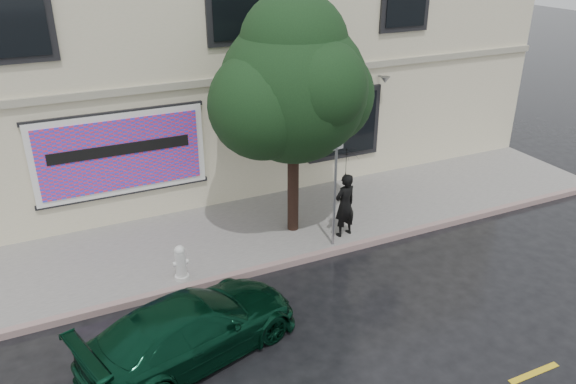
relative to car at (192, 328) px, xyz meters
name	(u,v)px	position (x,y,z in m)	size (l,w,h in m)	color
ground	(328,298)	(3.07, 0.50, -0.60)	(90.00, 90.00, 0.00)	black
sidewalk	(268,228)	(3.07, 3.75, -0.52)	(20.00, 3.50, 0.15)	gray
curb	(297,261)	(3.07, 2.00, -0.52)	(20.00, 0.18, 0.16)	gray
building	(195,54)	(3.07, 9.50, 2.90)	(20.00, 8.12, 7.00)	beige
billboard	(121,154)	(-0.13, 5.42, 1.46)	(4.30, 0.16, 2.20)	white
car	(192,328)	(0.00, 0.00, 0.00)	(1.81, 4.11, 1.20)	black
pedestrian	(345,205)	(4.61, 2.51, 0.37)	(0.60, 0.39, 1.64)	black
umbrella	(347,162)	(4.61, 2.51, 1.51)	(0.87, 0.87, 0.64)	black
street_tree	(293,90)	(3.59, 3.33, 3.16)	(3.42, 3.42, 5.33)	black
fire_hydrant	(181,263)	(0.41, 2.30, -0.05)	(0.34, 0.32, 0.82)	silver
sign_pole	(335,178)	(4.13, 2.20, 1.31)	(0.37, 0.07, 2.97)	#919399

